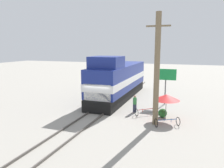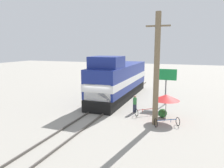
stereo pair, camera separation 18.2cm
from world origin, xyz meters
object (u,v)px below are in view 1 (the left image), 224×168
(locomotive, at_px, (118,80))
(billboard_sign, at_px, (166,77))
(bicycle, at_px, (146,111))
(person_bystander, at_px, (135,103))
(bicycle_spare, at_px, (167,122))
(utility_pole, at_px, (157,69))
(vendor_umbrella, at_px, (166,97))

(locomotive, relative_size, billboard_sign, 3.68)
(billboard_sign, height_order, bicycle, billboard_sign)
(person_bystander, distance_m, bicycle_spare, 4.25)
(utility_pole, xyz_separation_m, billboard_sign, (0.03, 6.50, -1.46))
(vendor_umbrella, xyz_separation_m, bicycle, (-1.81, 0.65, -1.56))
(person_bystander, bearing_deg, locomotive, 123.96)
(bicycle_spare, bearing_deg, person_bystander, 19.02)
(locomotive, xyz_separation_m, utility_pole, (5.44, -7.25, 2.18))
(utility_pole, relative_size, vendor_umbrella, 3.90)
(vendor_umbrella, bearing_deg, bicycle, 160.22)
(person_bystander, bearing_deg, bicycle, -23.79)
(billboard_sign, bearing_deg, utility_pole, -90.29)
(locomotive, bearing_deg, person_bystander, -56.04)
(utility_pole, xyz_separation_m, vendor_umbrella, (0.65, 1.41, -2.42))
(locomotive, xyz_separation_m, vendor_umbrella, (6.10, -5.84, -0.24))
(locomotive, distance_m, utility_pole, 9.33)
(billboard_sign, height_order, bicycle_spare, billboard_sign)
(locomotive, relative_size, person_bystander, 8.51)
(locomotive, height_order, person_bystander, locomotive)
(person_bystander, height_order, bicycle_spare, person_bystander)
(utility_pole, relative_size, bicycle, 4.57)
(utility_pole, bearing_deg, locomotive, 126.88)
(utility_pole, distance_m, vendor_umbrella, 2.88)
(person_bystander, relative_size, bicycle_spare, 0.84)
(utility_pole, relative_size, person_bystander, 5.28)
(vendor_umbrella, xyz_separation_m, billboard_sign, (-0.62, 5.09, 0.96))
(billboard_sign, xyz_separation_m, person_bystander, (-2.31, -3.94, -2.00))
(person_bystander, relative_size, bicycle, 0.86)
(utility_pole, xyz_separation_m, person_bystander, (-2.28, 2.56, -3.46))
(billboard_sign, bearing_deg, person_bystander, -120.40)
(locomotive, bearing_deg, utility_pole, -53.12)
(person_bystander, distance_m, bicycle, 1.34)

